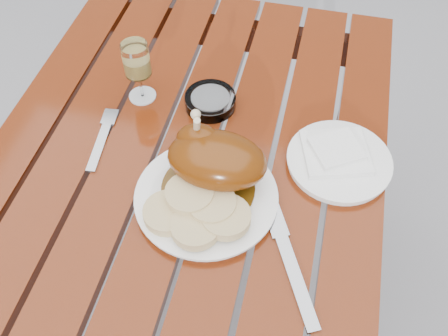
% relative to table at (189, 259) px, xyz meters
% --- Properties ---
extents(ground, '(60.00, 60.00, 0.00)m').
position_rel_table_xyz_m(ground, '(0.00, 0.00, -0.38)').
color(ground, slate).
rests_on(ground, ground).
extents(table, '(0.80, 1.20, 0.75)m').
position_rel_table_xyz_m(table, '(0.00, 0.00, 0.00)').
color(table, maroon).
rests_on(table, ground).
extents(dinner_plate, '(0.31, 0.31, 0.02)m').
position_rel_table_xyz_m(dinner_plate, '(0.07, -0.06, 0.38)').
color(dinner_plate, white).
rests_on(dinner_plate, table).
extents(roast_duck, '(0.19, 0.18, 0.13)m').
position_rel_table_xyz_m(roast_duck, '(0.08, -0.01, 0.44)').
color(roast_duck, '#4F3009').
rests_on(roast_duck, dinner_plate).
extents(bread_dumplings, '(0.19, 0.15, 0.04)m').
position_rel_table_xyz_m(bread_dumplings, '(0.07, -0.10, 0.41)').
color(bread_dumplings, tan).
rests_on(bread_dumplings, dinner_plate).
extents(wine_glass, '(0.08, 0.08, 0.14)m').
position_rel_table_xyz_m(wine_glass, '(-0.14, 0.18, 0.45)').
color(wine_glass, tan).
rests_on(wine_glass, table).
extents(side_plate, '(0.24, 0.24, 0.02)m').
position_rel_table_xyz_m(side_plate, '(0.31, 0.09, 0.38)').
color(side_plate, white).
rests_on(side_plate, table).
extents(napkin, '(0.16, 0.15, 0.01)m').
position_rel_table_xyz_m(napkin, '(0.30, 0.10, 0.40)').
color(napkin, white).
rests_on(napkin, side_plate).
extents(ashtray, '(0.11, 0.11, 0.03)m').
position_rel_table_xyz_m(ashtray, '(0.02, 0.19, 0.39)').
color(ashtray, '#B2B7BC').
rests_on(ashtray, table).
extents(fork, '(0.04, 0.16, 0.01)m').
position_rel_table_xyz_m(fork, '(-0.18, 0.03, 0.38)').
color(fork, gray).
rests_on(fork, table).
extents(knife, '(0.13, 0.23, 0.01)m').
position_rel_table_xyz_m(knife, '(0.25, -0.15, 0.38)').
color(knife, gray).
rests_on(knife, table).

